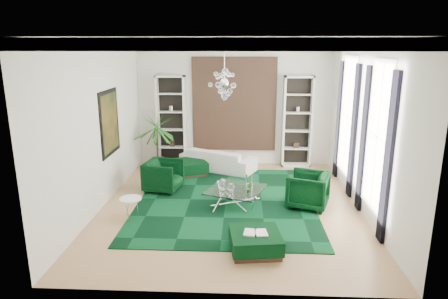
# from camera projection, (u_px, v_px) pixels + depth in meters

# --- Properties ---
(floor) EXTENTS (6.00, 7.00, 0.02)m
(floor) POSITION_uv_depth(u_px,v_px,m) (230.00, 205.00, 9.51)
(floor) COLOR tan
(floor) RESTS_ON ground
(ceiling) EXTENTS (6.00, 7.00, 0.02)m
(ceiling) POSITION_uv_depth(u_px,v_px,m) (231.00, 39.00, 8.53)
(ceiling) COLOR white
(ceiling) RESTS_ON ground
(wall_back) EXTENTS (6.00, 0.02, 3.80)m
(wall_back) POSITION_uv_depth(u_px,v_px,m) (234.00, 104.00, 12.41)
(wall_back) COLOR silver
(wall_back) RESTS_ON ground
(wall_front) EXTENTS (6.00, 0.02, 3.80)m
(wall_front) POSITION_uv_depth(u_px,v_px,m) (223.00, 176.00, 5.63)
(wall_front) COLOR silver
(wall_front) RESTS_ON ground
(wall_left) EXTENTS (0.02, 7.00, 3.80)m
(wall_left) POSITION_uv_depth(u_px,v_px,m) (100.00, 125.00, 9.16)
(wall_left) COLOR silver
(wall_left) RESTS_ON ground
(wall_right) EXTENTS (0.02, 7.00, 3.80)m
(wall_right) POSITION_uv_depth(u_px,v_px,m) (366.00, 128.00, 8.88)
(wall_right) COLOR silver
(wall_right) RESTS_ON ground
(crown_molding) EXTENTS (6.00, 7.00, 0.18)m
(crown_molding) POSITION_uv_depth(u_px,v_px,m) (231.00, 44.00, 8.56)
(crown_molding) COLOR white
(crown_molding) RESTS_ON ceiling
(ceiling_medallion) EXTENTS (0.90, 0.90, 0.05)m
(ceiling_medallion) POSITION_uv_depth(u_px,v_px,m) (231.00, 41.00, 8.83)
(ceiling_medallion) COLOR white
(ceiling_medallion) RESTS_ON ceiling
(tapestry) EXTENTS (2.50, 0.06, 2.80)m
(tapestry) POSITION_uv_depth(u_px,v_px,m) (234.00, 104.00, 12.36)
(tapestry) COLOR black
(tapestry) RESTS_ON wall_back
(shelving_left) EXTENTS (0.90, 0.38, 2.80)m
(shelving_left) POSITION_uv_depth(u_px,v_px,m) (171.00, 121.00, 12.43)
(shelving_left) COLOR white
(shelving_left) RESTS_ON floor
(shelving_right) EXTENTS (0.90, 0.38, 2.80)m
(shelving_right) POSITION_uv_depth(u_px,v_px,m) (297.00, 122.00, 12.25)
(shelving_right) COLOR white
(shelving_right) RESTS_ON floor
(painting) EXTENTS (0.04, 1.30, 1.60)m
(painting) POSITION_uv_depth(u_px,v_px,m) (110.00, 123.00, 9.75)
(painting) COLOR black
(painting) RESTS_ON wall_left
(window_near) EXTENTS (0.03, 1.10, 2.90)m
(window_near) POSITION_uv_depth(u_px,v_px,m) (378.00, 137.00, 8.01)
(window_near) COLOR white
(window_near) RESTS_ON wall_right
(curtain_near_a) EXTENTS (0.07, 0.30, 3.25)m
(curtain_near_a) POSITION_uv_depth(u_px,v_px,m) (388.00, 160.00, 7.32)
(curtain_near_a) COLOR black
(curtain_near_a) RESTS_ON floor
(curtain_near_b) EXTENTS (0.07, 0.30, 3.25)m
(curtain_near_b) POSITION_uv_depth(u_px,v_px,m) (364.00, 140.00, 8.83)
(curtain_near_b) COLOR black
(curtain_near_b) RESTS_ON floor
(window_far) EXTENTS (0.03, 1.10, 2.90)m
(window_far) POSITION_uv_depth(u_px,v_px,m) (348.00, 116.00, 10.33)
(window_far) COLOR white
(window_far) RESTS_ON wall_right
(curtain_far_a) EXTENTS (0.07, 0.30, 3.25)m
(curtain_far_a) POSITION_uv_depth(u_px,v_px,m) (353.00, 132.00, 9.64)
(curtain_far_a) COLOR black
(curtain_far_a) RESTS_ON floor
(curtain_far_b) EXTENTS (0.07, 0.30, 3.25)m
(curtain_far_b) POSITION_uv_depth(u_px,v_px,m) (339.00, 120.00, 11.15)
(curtain_far_b) COLOR black
(curtain_far_b) RESTS_ON floor
(rug) EXTENTS (4.20, 5.00, 0.02)m
(rug) POSITION_uv_depth(u_px,v_px,m) (226.00, 200.00, 9.75)
(rug) COLOR black
(rug) RESTS_ON floor
(sofa) EXTENTS (2.41, 1.73, 0.66)m
(sofa) POSITION_uv_depth(u_px,v_px,m) (218.00, 159.00, 12.09)
(sofa) COLOR white
(sofa) RESTS_ON floor
(armchair_left) EXTENTS (1.03, 1.01, 0.80)m
(armchair_left) POSITION_uv_depth(u_px,v_px,m) (163.00, 176.00, 10.34)
(armchair_left) COLOR black
(armchair_left) RESTS_ON floor
(armchair_right) EXTENTS (1.15, 1.13, 0.83)m
(armchair_right) POSITION_uv_depth(u_px,v_px,m) (308.00, 190.00, 9.30)
(armchair_right) COLOR black
(armchair_right) RESTS_ON floor
(coffee_table) EXTENTS (1.54, 1.54, 0.41)m
(coffee_table) POSITION_uv_depth(u_px,v_px,m) (236.00, 197.00, 9.42)
(coffee_table) COLOR white
(coffee_table) RESTS_ON floor
(ottoman_side) EXTENTS (1.22, 1.22, 0.41)m
(ottoman_side) POSITION_uv_depth(u_px,v_px,m) (189.00, 168.00, 11.69)
(ottoman_side) COLOR black
(ottoman_side) RESTS_ON floor
(ottoman_front) EXTENTS (1.02, 1.02, 0.36)m
(ottoman_front) POSITION_uv_depth(u_px,v_px,m) (255.00, 242.00, 7.33)
(ottoman_front) COLOR black
(ottoman_front) RESTS_ON floor
(book) EXTENTS (0.44, 0.29, 0.03)m
(book) POSITION_uv_depth(u_px,v_px,m) (255.00, 232.00, 7.28)
(book) COLOR white
(book) RESTS_ON ottoman_front
(side_table) EXTENTS (0.58, 0.58, 0.46)m
(side_table) POSITION_uv_depth(u_px,v_px,m) (131.00, 209.00, 8.70)
(side_table) COLOR white
(side_table) RESTS_ON floor
(palm) EXTENTS (1.55, 1.55, 2.15)m
(palm) POSITION_uv_depth(u_px,v_px,m) (157.00, 135.00, 11.96)
(palm) COLOR #246B1D
(palm) RESTS_ON floor
(chandelier) EXTENTS (1.04, 1.04, 0.75)m
(chandelier) POSITION_uv_depth(u_px,v_px,m) (224.00, 83.00, 9.06)
(chandelier) COLOR white
(chandelier) RESTS_ON ceiling
(table_plant) EXTENTS (0.15, 0.14, 0.23)m
(table_plant) POSITION_uv_depth(u_px,v_px,m) (249.00, 188.00, 9.08)
(table_plant) COLOR #246B1D
(table_plant) RESTS_ON coffee_table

